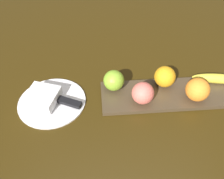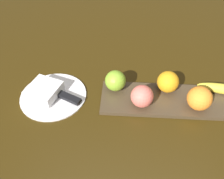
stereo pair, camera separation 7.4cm
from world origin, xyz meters
The scene contains 9 objects.
ground_plane centered at (0.00, 0.00, 0.00)m, with size 2.40×2.40×0.00m, color #35260A.
fruit_tray centered at (-0.03, -0.03, 0.01)m, with size 0.46×0.14×0.01m, color #463725.
apple centered at (0.16, -0.07, 0.05)m, with size 0.07×0.07×0.07m, color #80AE2C.
orange_near_apple centered at (-0.01, -0.07, 0.05)m, with size 0.07×0.07×0.07m, color orange.
orange_near_banana centered at (-0.10, 0.00, 0.05)m, with size 0.07×0.07×0.07m, color orange.
peach centered at (0.07, 0.00, 0.05)m, with size 0.07×0.07×0.07m, color #E16B5D.
dinner_plate centered at (0.36, -0.03, 0.00)m, with size 0.22×0.22×0.01m, color white.
folded_napkin centered at (0.39, -0.03, 0.03)m, with size 0.10×0.10×0.03m, color white.
knife centered at (0.32, -0.02, 0.01)m, with size 0.17×0.10×0.01m.
Camera 2 is at (0.13, 0.50, 0.57)m, focal length 37.84 mm.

